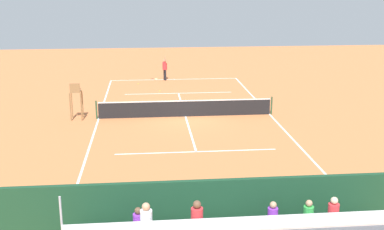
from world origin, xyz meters
The scene contains 11 objects.
ground_plane centered at (0.00, 0.00, 0.00)m, with size 60.00×60.00×0.00m, color #D17542.
court_line_markings centered at (0.00, -0.04, 0.00)m, with size 10.10×22.20×0.01m.
tennis_net centered at (0.00, 0.00, 0.50)m, with size 10.30×0.10×1.07m.
backdrop_wall centered at (0.00, 14.00, 1.00)m, with size 18.00×0.16×2.00m, color #194228.
umpire_chair centered at (6.20, 0.05, 1.31)m, with size 0.67×0.67×2.14m.
courtside_bench centered at (-2.19, 13.27, 0.56)m, with size 1.80×0.40×0.93m.
equipment_bag centered at (-0.38, 13.40, 0.18)m, with size 0.90×0.36×0.36m, color black.
tennis_player centered at (0.74, -10.77, 1.02)m, with size 0.46×0.56×1.93m.
tennis_racket centered at (1.47, -11.25, 0.01)m, with size 0.58×0.35×0.03m.
tennis_ball_near centered at (2.85, -9.41, 0.03)m, with size 0.07×0.07×0.07m, color #CCDB33.
tennis_ball_far centered at (1.27, -6.88, 0.03)m, with size 0.07×0.07×0.07m, color #CCDB33.
Camera 1 is at (2.22, 27.14, 7.68)m, focal length 45.45 mm.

